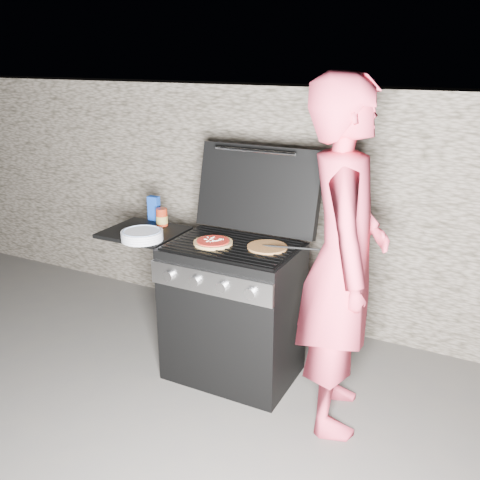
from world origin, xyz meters
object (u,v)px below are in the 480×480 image
at_px(gas_grill, 200,304).
at_px(pizza_topped, 213,242).
at_px(sauce_jar, 162,217).
at_px(person, 343,261).

bearing_deg(gas_grill, pizza_topped, -16.82).
bearing_deg(sauce_jar, gas_grill, -21.45).
relative_size(gas_grill, sauce_jar, 11.13).
relative_size(gas_grill, pizza_topped, 5.56).
bearing_deg(gas_grill, person, -6.07).
xyz_separation_m(gas_grill, person, (0.97, -0.10, 0.52)).
distance_m(sauce_jar, person, 1.37).
bearing_deg(person, gas_grill, 65.85).
relative_size(sauce_jar, person, 0.06).
bearing_deg(pizza_topped, gas_grill, 163.18).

